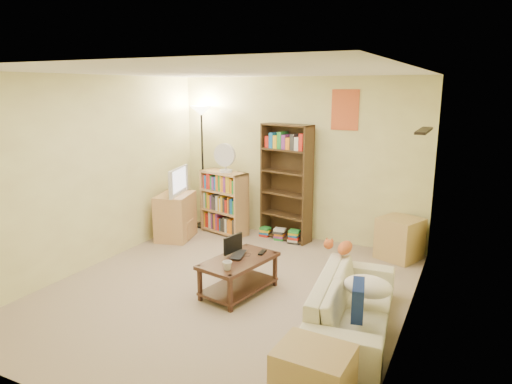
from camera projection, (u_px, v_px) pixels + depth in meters
room at (225, 154)px, 5.02m from camera, size 4.50×4.54×2.52m
sofa at (353, 304)px, 4.48m from camera, size 1.94×1.11×0.52m
navy_pillow at (358, 300)px, 4.05m from camera, size 0.17×0.36×0.31m
cream_blanket at (368, 287)px, 4.44m from camera, size 0.48×0.34×0.21m
tabby_cat at (342, 247)px, 5.11m from camera, size 0.41×0.18×0.14m
coffee_table at (239, 271)px, 5.26m from camera, size 0.69×1.02×0.42m
laptop at (242, 255)px, 5.30m from camera, size 0.43×0.36×0.03m
laptop_screen at (233, 244)px, 5.36m from camera, size 0.07×0.31×0.21m
mug at (227, 266)px, 4.90m from camera, size 0.13×0.13×0.10m
tv_remote at (262, 252)px, 5.40m from camera, size 0.07×0.17×0.02m
tv_stand at (176, 216)px, 7.17m from camera, size 0.63×0.77×0.72m
television at (174, 181)px, 7.04m from camera, size 0.77×0.45×0.42m
tall_bookshelf at (286, 180)px, 7.01m from camera, size 0.85×0.44×1.80m
short_bookshelf at (224, 203)px, 7.39m from camera, size 0.85×0.51×1.02m
desk_fan at (225, 158)px, 7.16m from camera, size 0.36×0.20×0.46m
floor_lamp at (202, 131)px, 7.51m from camera, size 0.35×0.35×2.04m
side_table at (400, 238)px, 6.33m from camera, size 0.66×0.66×0.58m
end_cabinet at (313, 377)px, 3.41m from camera, size 0.57×0.48×0.46m
book_stacks at (281, 234)px, 7.12m from camera, size 0.72×0.27×0.22m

